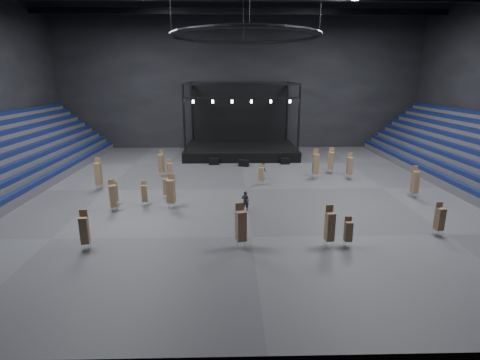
{
  "coord_description": "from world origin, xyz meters",
  "views": [
    {
      "loc": [
        -1.28,
        -32.3,
        9.71
      ],
      "look_at": [
        -0.52,
        -2.0,
        1.4
      ],
      "focal_mm": 28.0,
      "sensor_mm": 36.0,
      "label": 1
    }
  ],
  "objects_px": {
    "chair_stack_15": "(440,218)",
    "man_center": "(245,201)",
    "chair_stack_16": "(114,193)",
    "crew_member": "(263,171)",
    "chair_stack_13": "(161,163)",
    "chair_stack_12": "(350,165)",
    "flight_case_right": "(285,161)",
    "chair_stack_9": "(170,170)",
    "chair_stack_2": "(144,193)",
    "chair_stack_7": "(261,174)",
    "chair_stack_3": "(415,182)",
    "chair_stack_0": "(171,191)",
    "chair_stack_10": "(113,196)",
    "chair_stack_1": "(98,173)",
    "flight_case_mid": "(244,163)",
    "flight_case_left": "(214,161)",
    "chair_stack_6": "(348,231)",
    "chair_stack_14": "(316,163)",
    "chair_stack_17": "(166,186)",
    "chair_stack_4": "(241,225)",
    "chair_stack_5": "(330,226)",
    "chair_stack_11": "(84,229)",
    "chair_stack_8": "(331,160)",
    "stage": "(240,143)"
  },
  "relations": [
    {
      "from": "flight_case_right",
      "to": "chair_stack_12",
      "type": "bearing_deg",
      "value": -50.22
    },
    {
      "from": "chair_stack_12",
      "to": "chair_stack_9",
      "type": "bearing_deg",
      "value": -178.11
    },
    {
      "from": "flight_case_right",
      "to": "chair_stack_0",
      "type": "height_order",
      "value": "chair_stack_0"
    },
    {
      "from": "flight_case_left",
      "to": "flight_case_right",
      "type": "xyz_separation_m",
      "value": [
        8.29,
        0.08,
        -0.03
      ]
    },
    {
      "from": "flight_case_right",
      "to": "chair_stack_2",
      "type": "xyz_separation_m",
      "value": [
        -13.09,
        -14.33,
        0.69
      ]
    },
    {
      "from": "chair_stack_1",
      "to": "chair_stack_6",
      "type": "relative_size",
      "value": 1.59
    },
    {
      "from": "chair_stack_0",
      "to": "chair_stack_9",
      "type": "bearing_deg",
      "value": 112.85
    },
    {
      "from": "flight_case_left",
      "to": "chair_stack_6",
      "type": "relative_size",
      "value": 0.62
    },
    {
      "from": "chair_stack_12",
      "to": "chair_stack_13",
      "type": "distance_m",
      "value": 18.91
    },
    {
      "from": "chair_stack_16",
      "to": "chair_stack_13",
      "type": "bearing_deg",
      "value": 94.3
    },
    {
      "from": "chair_stack_16",
      "to": "crew_member",
      "type": "distance_m",
      "value": 14.67
    },
    {
      "from": "chair_stack_4",
      "to": "chair_stack_5",
      "type": "height_order",
      "value": "chair_stack_4"
    },
    {
      "from": "chair_stack_12",
      "to": "chair_stack_14",
      "type": "bearing_deg",
      "value": 178.19
    },
    {
      "from": "flight_case_right",
      "to": "chair_stack_0",
      "type": "bearing_deg",
      "value": -126.13
    },
    {
      "from": "chair_stack_6",
      "to": "flight_case_mid",
      "type": "bearing_deg",
      "value": 104.56
    },
    {
      "from": "chair_stack_0",
      "to": "chair_stack_16",
      "type": "distance_m",
      "value": 4.57
    },
    {
      "from": "chair_stack_3",
      "to": "chair_stack_15",
      "type": "xyz_separation_m",
      "value": [
        -2.13,
        -7.73,
        -0.23
      ]
    },
    {
      "from": "chair_stack_14",
      "to": "chair_stack_7",
      "type": "bearing_deg",
      "value": -160.85
    },
    {
      "from": "chair_stack_17",
      "to": "flight_case_right",
      "type": "bearing_deg",
      "value": 31.59
    },
    {
      "from": "chair_stack_11",
      "to": "flight_case_right",
      "type": "bearing_deg",
      "value": 47.87
    },
    {
      "from": "chair_stack_3",
      "to": "chair_stack_10",
      "type": "bearing_deg",
      "value": 176.59
    },
    {
      "from": "chair_stack_16",
      "to": "chair_stack_17",
      "type": "distance_m",
      "value": 4.08
    },
    {
      "from": "chair_stack_6",
      "to": "chair_stack_13",
      "type": "relative_size",
      "value": 0.69
    },
    {
      "from": "chair_stack_3",
      "to": "chair_stack_9",
      "type": "distance_m",
      "value": 21.99
    },
    {
      "from": "chair_stack_7",
      "to": "chair_stack_8",
      "type": "xyz_separation_m",
      "value": [
        7.63,
        4.28,
        0.37
      ]
    },
    {
      "from": "chair_stack_7",
      "to": "chair_stack_16",
      "type": "bearing_deg",
      "value": -136.35
    },
    {
      "from": "chair_stack_15",
      "to": "chair_stack_1",
      "type": "bearing_deg",
      "value": 144.82
    },
    {
      "from": "stage",
      "to": "flight_case_right",
      "type": "xyz_separation_m",
      "value": [
        5.05,
        -6.21,
        -1.1
      ]
    },
    {
      "from": "chair_stack_1",
      "to": "chair_stack_11",
      "type": "distance_m",
      "value": 12.74
    },
    {
      "from": "stage",
      "to": "chair_stack_2",
      "type": "relative_size",
      "value": 7.09
    },
    {
      "from": "chair_stack_10",
      "to": "chair_stack_17",
      "type": "height_order",
      "value": "chair_stack_10"
    },
    {
      "from": "chair_stack_14",
      "to": "man_center",
      "type": "bearing_deg",
      "value": -130.54
    },
    {
      "from": "chair_stack_10",
      "to": "chair_stack_13",
      "type": "relative_size",
      "value": 0.92
    },
    {
      "from": "chair_stack_15",
      "to": "man_center",
      "type": "height_order",
      "value": "chair_stack_15"
    },
    {
      "from": "chair_stack_0",
      "to": "man_center",
      "type": "distance_m",
      "value": 5.73
    },
    {
      "from": "flight_case_left",
      "to": "chair_stack_2",
      "type": "bearing_deg",
      "value": -108.64
    },
    {
      "from": "chair_stack_8",
      "to": "chair_stack_14",
      "type": "xyz_separation_m",
      "value": [
        -2.07,
        -2.11,
        0.11
      ]
    },
    {
      "from": "chair_stack_12",
      "to": "chair_stack_16",
      "type": "relative_size",
      "value": 1.34
    },
    {
      "from": "chair_stack_9",
      "to": "chair_stack_10",
      "type": "height_order",
      "value": "chair_stack_10"
    },
    {
      "from": "chair_stack_3",
      "to": "chair_stack_16",
      "type": "bearing_deg",
      "value": 173.42
    },
    {
      "from": "chair_stack_15",
      "to": "chair_stack_10",
      "type": "bearing_deg",
      "value": 155.63
    },
    {
      "from": "chair_stack_0",
      "to": "chair_stack_13",
      "type": "bearing_deg",
      "value": 117.19
    },
    {
      "from": "flight_case_left",
      "to": "crew_member",
      "type": "height_order",
      "value": "crew_member"
    },
    {
      "from": "chair_stack_12",
      "to": "chair_stack_15",
      "type": "relative_size",
      "value": 1.17
    },
    {
      "from": "flight_case_left",
      "to": "chair_stack_15",
      "type": "bearing_deg",
      "value": -53.59
    },
    {
      "from": "chair_stack_2",
      "to": "chair_stack_7",
      "type": "bearing_deg",
      "value": 22.27
    },
    {
      "from": "chair_stack_6",
      "to": "chair_stack_17",
      "type": "bearing_deg",
      "value": 142.54
    },
    {
      "from": "flight_case_mid",
      "to": "chair_stack_15",
      "type": "bearing_deg",
      "value": -59.14
    },
    {
      "from": "chair_stack_4",
      "to": "chair_stack_14",
      "type": "bearing_deg",
      "value": 45.51
    },
    {
      "from": "flight_case_left",
      "to": "chair_stack_12",
      "type": "bearing_deg",
      "value": -25.18
    }
  ]
}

